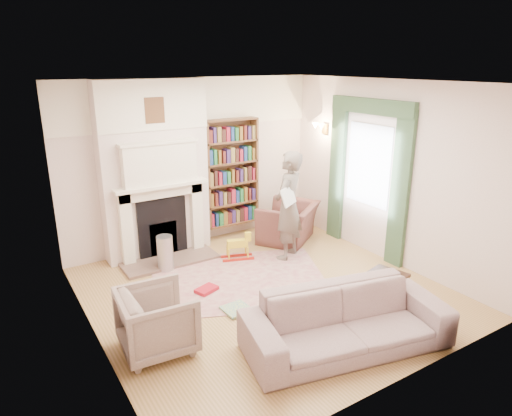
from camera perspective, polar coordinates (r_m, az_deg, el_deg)
floor at (r=6.42m, az=1.20°, el=-10.40°), size 4.50×4.50×0.00m
ceiling at (r=5.66m, az=1.39°, el=15.42°), size 4.50×4.50×0.00m
wall_back at (r=7.81m, az=-7.84°, el=5.58°), size 4.50×0.00×4.50m
wall_front at (r=4.30m, az=18.05°, el=-5.53°), size 4.50×0.00×4.50m
wall_left at (r=5.07m, az=-20.50°, el=-2.20°), size 0.00×4.50×4.50m
wall_right at (r=7.33m, az=16.21°, el=4.22°), size 0.00×4.50×4.50m
fireplace at (r=7.36m, az=-12.52°, el=4.46°), size 1.70×0.58×2.80m
bookcase at (r=8.03m, az=-3.15°, el=4.41°), size 1.00×0.24×1.85m
window at (r=7.57m, az=13.93°, el=5.22°), size 0.02×0.90×1.30m
curtain_left at (r=7.15m, az=17.57°, el=2.11°), size 0.07×0.32×2.40m
curtain_right at (r=8.09m, az=10.10°, el=4.45°), size 0.07×0.32×2.40m
pelmet at (r=7.40m, az=14.23°, el=12.23°), size 0.09×1.70×0.24m
wall_sconce at (r=8.15m, az=7.57°, el=9.68°), size 0.20×0.24×0.24m
rug at (r=6.74m, az=-2.23°, el=-8.92°), size 3.05×2.73×0.01m
armchair_reading at (r=8.06m, az=4.06°, el=-1.80°), size 1.34×1.31×0.66m
armchair_left at (r=5.21m, az=-12.26°, el=-13.60°), size 0.84×0.82×0.71m
sofa at (r=5.24m, az=11.28°, el=-13.70°), size 2.40×1.36×0.66m
man_reading at (r=7.18m, az=4.05°, el=0.26°), size 0.76×0.69×1.75m
newspaper at (r=6.87m, az=4.05°, el=1.48°), size 0.40×0.30×0.27m
coffee_table at (r=6.11m, az=15.26°, el=-10.28°), size 0.79×0.61×0.45m
paraffin_heater at (r=7.05m, az=-11.28°, el=-5.58°), size 0.30×0.30×0.55m
rocking_horse at (r=7.31m, az=-2.34°, el=-4.82°), size 0.55×0.36×0.45m
board_game at (r=5.96m, az=-2.45°, el=-12.52°), size 0.35×0.35×0.03m
game_box_lid at (r=6.43m, az=-6.20°, el=-10.09°), size 0.35×0.29×0.05m
comic_annuals at (r=6.30m, az=4.94°, el=-10.84°), size 0.59×0.53×0.02m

